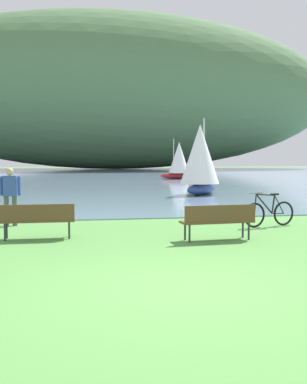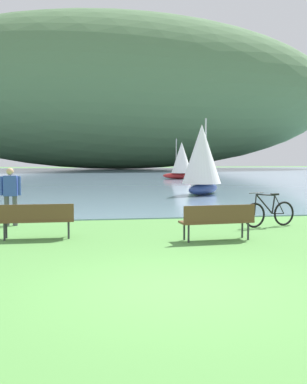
% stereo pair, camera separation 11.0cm
% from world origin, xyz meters
% --- Properties ---
extents(ground_plane, '(200.00, 200.00, 0.00)m').
position_xyz_m(ground_plane, '(0.00, 0.00, 0.00)').
color(ground_plane, '#518E42').
extents(bay_water, '(180.00, 80.00, 0.04)m').
position_xyz_m(bay_water, '(0.00, 48.15, 0.02)').
color(bay_water, '#7A99B2').
rests_on(bay_water, ground).
extents(distant_hillside, '(81.53, 28.00, 27.51)m').
position_xyz_m(distant_hillside, '(5.75, 77.39, 13.79)').
color(distant_hillside, '#4C7047').
rests_on(distant_hillside, bay_water).
extents(park_bench_near_camera, '(1.83, 0.63, 0.88)m').
position_xyz_m(park_bench_near_camera, '(1.89, 3.94, 0.52)').
color(park_bench_near_camera, brown).
rests_on(park_bench_near_camera, ground).
extents(park_bench_further_along, '(1.80, 0.49, 0.88)m').
position_xyz_m(park_bench_further_along, '(-2.44, 4.85, 0.52)').
color(park_bench_further_along, brown).
rests_on(park_bench_further_along, ground).
extents(bicycle_leaning_near_bench, '(1.73, 0.50, 1.01)m').
position_xyz_m(bicycle_leaning_near_bench, '(4.06, 5.93, 0.40)').
color(bicycle_leaning_near_bench, black).
rests_on(bicycle_leaning_near_bench, ground).
extents(person_at_shoreline, '(0.61, 0.25, 1.71)m').
position_xyz_m(person_at_shoreline, '(-3.40, 7.34, 0.98)').
color(person_at_shoreline, '#4C4C51').
rests_on(person_at_shoreline, ground).
extents(sailboat_nearest_to_shore, '(3.15, 2.79, 3.78)m').
position_xyz_m(sailboat_nearest_to_shore, '(8.12, 35.93, 1.82)').
color(sailboat_nearest_to_shore, '#B22323').
rests_on(sailboat_nearest_to_shore, bay_water).
extents(sailboat_mid_bay, '(3.05, 3.40, 4.09)m').
position_xyz_m(sailboat_mid_bay, '(5.07, 17.23, 1.96)').
color(sailboat_mid_bay, navy).
rests_on(sailboat_mid_bay, bay_water).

